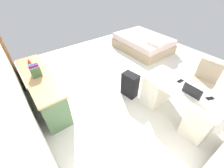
# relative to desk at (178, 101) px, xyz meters

# --- Properties ---
(ground_plane) EXTENTS (6.10, 6.10, 0.00)m
(ground_plane) POSITION_rel_desk_xyz_m (1.32, -0.19, -0.38)
(ground_plane) COLOR silver
(wall_back) EXTENTS (4.56, 0.10, 2.53)m
(wall_back) POSITION_rel_desk_xyz_m (1.32, 2.36, 0.88)
(wall_back) COLOR silver
(wall_back) RESTS_ON ground_plane
(door_wooden) EXTENTS (0.88, 0.05, 2.04)m
(door_wooden) POSITION_rel_desk_xyz_m (3.05, 2.28, 0.64)
(door_wooden) COLOR #936038
(door_wooden) RESTS_ON ground_plane
(desk) EXTENTS (1.44, 0.66, 0.73)m
(desk) POSITION_rel_desk_xyz_m (0.00, 0.00, 0.00)
(desk) COLOR silver
(desk) RESTS_ON ground_plane
(office_chair) EXTENTS (0.52, 0.52, 0.94)m
(office_chair) POSITION_rel_desk_xyz_m (-0.02, -0.79, 0.04)
(office_chair) COLOR black
(office_chair) RESTS_ON ground_plane
(credenza) EXTENTS (1.80, 0.48, 0.77)m
(credenza) POSITION_rel_desk_xyz_m (1.91, 1.98, 0.00)
(credenza) COLOR #4C6B47
(credenza) RESTS_ON ground_plane
(bed) EXTENTS (1.91, 1.42, 0.58)m
(bed) POSITION_rel_desk_xyz_m (2.51, -1.70, -0.14)
(bed) COLOR tan
(bed) RESTS_ON ground_plane
(suitcase_black) EXTENTS (0.39, 0.27, 0.58)m
(suitcase_black) POSITION_rel_desk_xyz_m (1.00, 0.33, -0.09)
(suitcase_black) COLOR black
(suitcase_black) RESTS_ON ground_plane
(laptop) EXTENTS (0.31, 0.22, 0.21)m
(laptop) POSITION_rel_desk_xyz_m (-0.19, 0.05, 0.40)
(laptop) COLOR #B7B7BC
(laptop) RESTS_ON desk
(computer_mouse) EXTENTS (0.06, 0.10, 0.03)m
(computer_mouse) POSITION_rel_desk_xyz_m (0.07, 0.01, 0.36)
(computer_mouse) COLOR white
(computer_mouse) RESTS_ON desk
(cell_phone_near_laptop) EXTENTS (0.12, 0.15, 0.01)m
(cell_phone_near_laptop) POSITION_rel_desk_xyz_m (-0.42, -0.10, 0.35)
(cell_phone_near_laptop) COLOR black
(cell_phone_near_laptop) RESTS_ON desk
(cell_phone_by_mouse) EXTENTS (0.07, 0.14, 0.01)m
(cell_phone_by_mouse) POSITION_rel_desk_xyz_m (0.14, -0.12, 0.35)
(cell_phone_by_mouse) COLOR black
(cell_phone_by_mouse) RESTS_ON desk
(book_row) EXTENTS (0.16, 0.17, 0.23)m
(book_row) POSITION_rel_desk_xyz_m (1.90, 1.98, 0.49)
(book_row) COLOR #3C5D35
(book_row) RESTS_ON credenza
(figurine_small) EXTENTS (0.08, 0.08, 0.11)m
(figurine_small) POSITION_rel_desk_xyz_m (2.47, 1.98, 0.44)
(figurine_small) COLOR red
(figurine_small) RESTS_ON credenza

